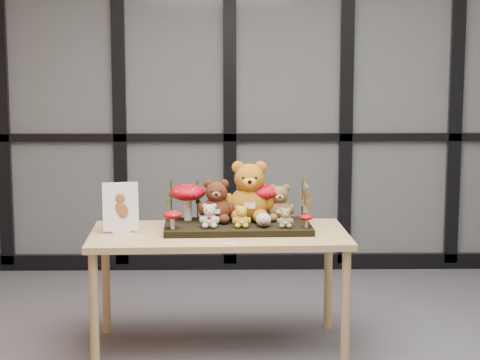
{
  "coord_description": "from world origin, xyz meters",
  "views": [
    {
      "loc": [
        -0.48,
        -4.23,
        1.73
      ],
      "look_at": [
        -0.4,
        0.6,
        1.0
      ],
      "focal_mm": 65.0,
      "sensor_mm": 36.0,
      "label": 1
    }
  ],
  "objects_px": {
    "bear_brown_medium": "(216,199)",
    "mushroom_front_right": "(307,220)",
    "diorama_tray": "(238,227)",
    "bear_tan_back": "(279,201)",
    "sign_holder": "(121,210)",
    "mushroom_front_left": "(172,219)",
    "bear_white_bow": "(209,214)",
    "mushroom_back_left": "(188,200)",
    "bear_beige_small": "(285,216)",
    "display_table": "(219,244)",
    "plush_cream_hedgehog": "(264,219)",
    "bear_pooh_yellow": "(249,188)",
    "bear_small_yellow": "(242,215)",
    "mushroom_back_right": "(262,200)"
  },
  "relations": [
    {
      "from": "mushroom_back_right",
      "to": "plush_cream_hedgehog",
      "type": "bearing_deg",
      "value": -90.16
    },
    {
      "from": "bear_brown_medium",
      "to": "bear_beige_small",
      "type": "relative_size",
      "value": 2.21
    },
    {
      "from": "sign_holder",
      "to": "bear_brown_medium",
      "type": "bearing_deg",
      "value": 1.73
    },
    {
      "from": "bear_tan_back",
      "to": "display_table",
      "type": "bearing_deg",
      "value": -157.04
    },
    {
      "from": "diorama_tray",
      "to": "bear_pooh_yellow",
      "type": "relative_size",
      "value": 2.18
    },
    {
      "from": "diorama_tray",
      "to": "mushroom_front_right",
      "type": "xyz_separation_m",
      "value": [
        0.39,
        -0.11,
        0.06
      ]
    },
    {
      "from": "display_table",
      "to": "bear_tan_back",
      "type": "distance_m",
      "value": 0.45
    },
    {
      "from": "mushroom_front_left",
      "to": "diorama_tray",
      "type": "bearing_deg",
      "value": 20.08
    },
    {
      "from": "mushroom_back_left",
      "to": "sign_holder",
      "type": "bearing_deg",
      "value": -154.58
    },
    {
      "from": "mushroom_back_left",
      "to": "mushroom_front_right",
      "type": "xyz_separation_m",
      "value": [
        0.68,
        -0.22,
        -0.08
      ]
    },
    {
      "from": "mushroom_front_left",
      "to": "sign_holder",
      "type": "relative_size",
      "value": 0.39
    },
    {
      "from": "mushroom_back_left",
      "to": "mushroom_back_right",
      "type": "relative_size",
      "value": 1.01
    },
    {
      "from": "bear_pooh_yellow",
      "to": "plush_cream_hedgehog",
      "type": "height_order",
      "value": "bear_pooh_yellow"
    },
    {
      "from": "mushroom_back_left",
      "to": "mushroom_front_left",
      "type": "relative_size",
      "value": 2.06
    },
    {
      "from": "bear_brown_medium",
      "to": "bear_beige_small",
      "type": "xyz_separation_m",
      "value": [
        0.39,
        -0.16,
        -0.08
      ]
    },
    {
      "from": "display_table",
      "to": "bear_small_yellow",
      "type": "bearing_deg",
      "value": -18.09
    },
    {
      "from": "display_table",
      "to": "mushroom_back_left",
      "type": "xyz_separation_m",
      "value": [
        -0.19,
        0.18,
        0.22
      ]
    },
    {
      "from": "diorama_tray",
      "to": "sign_holder",
      "type": "height_order",
      "value": "sign_holder"
    },
    {
      "from": "mushroom_back_left",
      "to": "sign_holder",
      "type": "relative_size",
      "value": 0.81
    },
    {
      "from": "mushroom_back_left",
      "to": "mushroom_front_right",
      "type": "bearing_deg",
      "value": -18.22
    },
    {
      "from": "diorama_tray",
      "to": "bear_white_bow",
      "type": "relative_size",
      "value": 5.58
    },
    {
      "from": "bear_white_bow",
      "to": "mushroom_back_left",
      "type": "height_order",
      "value": "mushroom_back_left"
    },
    {
      "from": "bear_small_yellow",
      "to": "mushroom_front_left",
      "type": "height_order",
      "value": "bear_small_yellow"
    },
    {
      "from": "mushroom_front_right",
      "to": "bear_small_yellow",
      "type": "bearing_deg",
      "value": 178.22
    },
    {
      "from": "bear_beige_small",
      "to": "mushroom_back_right",
      "type": "distance_m",
      "value": 0.27
    },
    {
      "from": "bear_pooh_yellow",
      "to": "bear_beige_small",
      "type": "distance_m",
      "value": 0.32
    },
    {
      "from": "display_table",
      "to": "plush_cream_hedgehog",
      "type": "relative_size",
      "value": 16.88
    },
    {
      "from": "bear_brown_medium",
      "to": "mushroom_front_right",
      "type": "bearing_deg",
      "value": -19.73
    },
    {
      "from": "bear_pooh_yellow",
      "to": "bear_white_bow",
      "type": "xyz_separation_m",
      "value": [
        -0.23,
        -0.2,
        -0.12
      ]
    },
    {
      "from": "bear_small_yellow",
      "to": "mushroom_front_left",
      "type": "distance_m",
      "value": 0.39
    },
    {
      "from": "bear_pooh_yellow",
      "to": "bear_small_yellow",
      "type": "xyz_separation_m",
      "value": [
        -0.05,
        -0.2,
        -0.12
      ]
    },
    {
      "from": "bear_tan_back",
      "to": "mushroom_back_left",
      "type": "relative_size",
      "value": 1.0
    },
    {
      "from": "mushroom_back_right",
      "to": "mushroom_front_left",
      "type": "bearing_deg",
      "value": -152.72
    },
    {
      "from": "bear_pooh_yellow",
      "to": "bear_white_bow",
      "type": "height_order",
      "value": "bear_pooh_yellow"
    },
    {
      "from": "diorama_tray",
      "to": "bear_tan_back",
      "type": "distance_m",
      "value": 0.3
    },
    {
      "from": "mushroom_front_right",
      "to": "sign_holder",
      "type": "relative_size",
      "value": 0.28
    },
    {
      "from": "bear_beige_small",
      "to": "mushroom_back_left",
      "type": "bearing_deg",
      "value": 156.51
    },
    {
      "from": "diorama_tray",
      "to": "bear_tan_back",
      "type": "bearing_deg",
      "value": 21.31
    },
    {
      "from": "bear_tan_back",
      "to": "bear_pooh_yellow",
      "type": "bearing_deg",
      "value": 179.7
    },
    {
      "from": "bear_small_yellow",
      "to": "bear_tan_back",
      "type": "bearing_deg",
      "value": 39.78
    },
    {
      "from": "bear_brown_medium",
      "to": "bear_tan_back",
      "type": "relative_size",
      "value": 1.18
    },
    {
      "from": "bear_white_bow",
      "to": "bear_beige_small",
      "type": "height_order",
      "value": "bear_white_bow"
    },
    {
      "from": "mushroom_front_right",
      "to": "mushroom_front_left",
      "type": "bearing_deg",
      "value": -177.92
    },
    {
      "from": "diorama_tray",
      "to": "bear_tan_back",
      "type": "relative_size",
      "value": 3.59
    },
    {
      "from": "diorama_tray",
      "to": "mushroom_back_right",
      "type": "distance_m",
      "value": 0.24
    },
    {
      "from": "diorama_tray",
      "to": "mushroom_front_right",
      "type": "height_order",
      "value": "mushroom_front_right"
    },
    {
      "from": "mushroom_back_right",
      "to": "mushroom_front_left",
      "type": "distance_m",
      "value": 0.58
    },
    {
      "from": "diorama_tray",
      "to": "bear_tan_back",
      "type": "height_order",
      "value": "bear_tan_back"
    },
    {
      "from": "bear_beige_small",
      "to": "mushroom_front_right",
      "type": "relative_size",
      "value": 1.53
    },
    {
      "from": "bear_small_yellow",
      "to": "sign_holder",
      "type": "distance_m",
      "value": 0.69
    }
  ]
}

